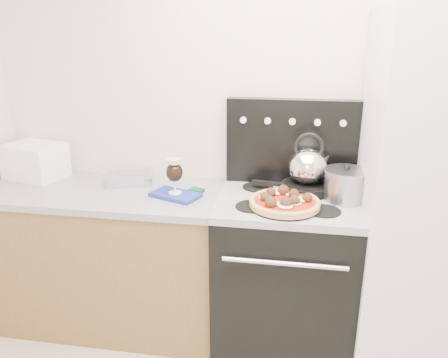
% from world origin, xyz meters
% --- Properties ---
extents(room_shell, '(3.52, 3.01, 2.52)m').
position_xyz_m(room_shell, '(0.00, 0.29, 1.25)').
color(room_shell, '#B7AE95').
rests_on(room_shell, ground).
extents(base_cabinet, '(1.45, 0.60, 0.86)m').
position_xyz_m(base_cabinet, '(-1.02, 1.20, 0.43)').
color(base_cabinet, brown).
rests_on(base_cabinet, ground).
extents(countertop, '(1.48, 0.63, 0.04)m').
position_xyz_m(countertop, '(-1.02, 1.20, 0.88)').
color(countertop, '#9898A1').
rests_on(countertop, base_cabinet).
extents(stove_body, '(0.76, 0.65, 0.88)m').
position_xyz_m(stove_body, '(0.08, 1.18, 0.44)').
color(stove_body, black).
rests_on(stove_body, ground).
extents(cooktop, '(0.76, 0.65, 0.04)m').
position_xyz_m(cooktop, '(0.08, 1.18, 0.90)').
color(cooktop, '#ADADB2').
rests_on(cooktop, stove_body).
extents(backguard, '(0.76, 0.08, 0.50)m').
position_xyz_m(backguard, '(0.08, 1.45, 1.17)').
color(backguard, black).
rests_on(backguard, cooktop).
extents(fridge, '(0.64, 0.68, 1.90)m').
position_xyz_m(fridge, '(0.78, 1.15, 0.95)').
color(fridge, silver).
rests_on(fridge, ground).
extents(toaster_oven, '(0.39, 0.33, 0.22)m').
position_xyz_m(toaster_oven, '(-1.52, 1.35, 1.01)').
color(toaster_oven, white).
rests_on(toaster_oven, countertop).
extents(foil_sheet, '(0.32, 0.28, 0.05)m').
position_xyz_m(foil_sheet, '(-0.89, 1.33, 0.93)').
color(foil_sheet, silver).
rests_on(foil_sheet, countertop).
extents(oven_mitt, '(0.31, 0.24, 0.02)m').
position_xyz_m(oven_mitt, '(-0.55, 1.15, 0.91)').
color(oven_mitt, navy).
rests_on(oven_mitt, countertop).
extents(beer_glass, '(0.11, 0.11, 0.20)m').
position_xyz_m(beer_glass, '(-0.55, 1.15, 1.03)').
color(beer_glass, black).
rests_on(beer_glass, oven_mitt).
extents(pizza_pan, '(0.39, 0.39, 0.01)m').
position_xyz_m(pizza_pan, '(0.06, 1.04, 0.93)').
color(pizza_pan, black).
rests_on(pizza_pan, cooktop).
extents(pizza, '(0.41, 0.41, 0.05)m').
position_xyz_m(pizza, '(0.06, 1.04, 0.96)').
color(pizza, gold).
rests_on(pizza, pizza_pan).
extents(skillet, '(0.32, 0.32, 0.05)m').
position_xyz_m(skillet, '(0.18, 1.30, 0.95)').
color(skillet, black).
rests_on(skillet, cooktop).
extents(tea_kettle, '(0.23, 0.23, 0.24)m').
position_xyz_m(tea_kettle, '(0.18, 1.30, 1.09)').
color(tea_kettle, silver).
rests_on(tea_kettle, skillet).
extents(stock_pot, '(0.26, 0.26, 0.16)m').
position_xyz_m(stock_pot, '(0.38, 1.20, 1.00)').
color(stock_pot, '#A2A1B3').
rests_on(stock_pot, cooktop).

